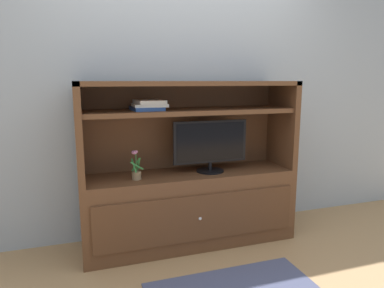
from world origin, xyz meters
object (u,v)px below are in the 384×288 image
(potted_plant, at_px, (136,171))
(magazine_stack, at_px, (148,105))
(media_console, at_px, (190,191))
(tv_monitor, at_px, (210,145))

(potted_plant, distance_m, magazine_stack, 0.52)
(media_console, xyz_separation_m, magazine_stack, (-0.34, 0.00, 0.73))
(media_console, xyz_separation_m, potted_plant, (-0.46, -0.07, 0.23))
(tv_monitor, bearing_deg, potted_plant, -176.38)
(media_console, bearing_deg, magazine_stack, 179.66)
(potted_plant, xyz_separation_m, magazine_stack, (0.12, 0.07, 0.50))
(tv_monitor, relative_size, magazine_stack, 2.33)
(potted_plant, bearing_deg, media_console, 8.57)
(potted_plant, bearing_deg, magazine_stack, 30.33)
(media_console, distance_m, potted_plant, 0.52)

